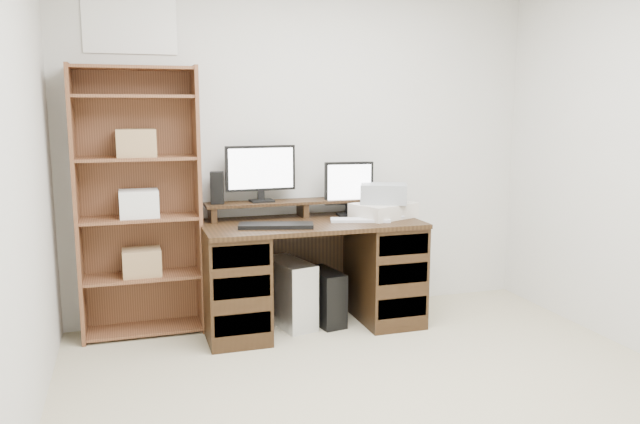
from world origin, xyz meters
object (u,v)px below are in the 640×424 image
monitor_wide (261,170)px  bookshelf (139,200)px  desk (311,272)px  monitor_small (349,186)px  tower_black (325,297)px  printer (383,210)px  tower_silver (289,293)px

monitor_wide → bookshelf: size_ratio=0.28×
desk → monitor_small: bearing=24.7°
monitor_small → bookshelf: size_ratio=0.22×
desk → tower_black: desk is taller
monitor_wide → tower_black: (0.41, -0.21, -0.90)m
monitor_wide → printer: bearing=-17.6°
monitor_small → tower_silver: 0.88m
desk → tower_silver: bearing=159.0°
tower_silver → bookshelf: size_ratio=0.26×
tower_silver → tower_black: bearing=-22.8°
monitor_small → tower_black: bearing=-142.6°
desk → bookshelf: 1.27m
printer → tower_black: printer is taller
desk → monitor_wide: (-0.30, 0.23, 0.70)m
monitor_wide → tower_black: monitor_wide is taller
monitor_wide → tower_black: bearing=-30.1°
printer → tower_silver: printer is taller
monitor_wide → bookshelf: bearing=178.8°
tower_silver → tower_black: size_ratio=1.14×
monitor_wide → bookshelf: (-0.83, -0.02, -0.17)m
desk → tower_black: (0.11, 0.02, -0.20)m
desk → tower_silver: (-0.14, 0.05, -0.16)m
desk → tower_silver: size_ratio=3.22×
printer → tower_silver: bearing=152.8°
printer → monitor_wide: bearing=142.1°
monitor_small → bookshelf: (-1.47, 0.06, -0.05)m
desk → monitor_small: monitor_small is taller
bookshelf → monitor_wide: bearing=1.2°
desk → printer: size_ratio=3.63×
monitor_wide → tower_black: 1.01m
desk → tower_black: bearing=8.6°
printer → desk: bearing=157.4°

